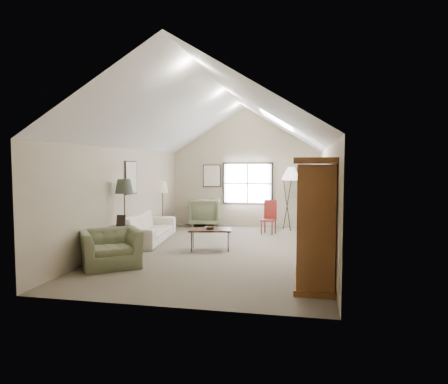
% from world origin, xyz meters
% --- Properties ---
extents(room_shell, '(5.01, 8.01, 4.00)m').
position_xyz_m(room_shell, '(0.00, 0.00, 3.21)').
color(room_shell, brown).
rests_on(room_shell, ground).
extents(window, '(1.72, 0.08, 1.42)m').
position_xyz_m(window, '(0.10, 3.96, 1.45)').
color(window, black).
rests_on(window, room_shell).
extents(skylight, '(0.80, 1.20, 0.52)m').
position_xyz_m(skylight, '(1.30, 0.90, 3.22)').
color(skylight, white).
rests_on(skylight, room_shell).
extents(wall_art, '(1.97, 3.71, 0.88)m').
position_xyz_m(wall_art, '(-1.88, 1.94, 1.73)').
color(wall_art, black).
rests_on(wall_art, room_shell).
extents(armoire, '(0.60, 1.50, 2.20)m').
position_xyz_m(armoire, '(2.18, -2.40, 1.10)').
color(armoire, brown).
rests_on(armoire, ground).
extents(tv_alcove, '(0.32, 1.30, 2.10)m').
position_xyz_m(tv_alcove, '(2.34, 1.60, 1.15)').
color(tv_alcove, white).
rests_on(tv_alcove, ground).
extents(media_console, '(0.34, 1.18, 0.60)m').
position_xyz_m(media_console, '(2.32, 1.60, 0.30)').
color(media_console, '#382316').
rests_on(media_console, ground).
extents(tv_panel, '(0.05, 0.90, 0.55)m').
position_xyz_m(tv_panel, '(2.32, 1.60, 0.92)').
color(tv_panel, black).
rests_on(tv_panel, media_console).
extents(sofa, '(1.26, 2.65, 0.75)m').
position_xyz_m(sofa, '(-2.20, 0.72, 0.37)').
color(sofa, beige).
rests_on(sofa, ground).
extents(armchair_near, '(1.54, 1.50, 0.76)m').
position_xyz_m(armchair_near, '(-1.90, -1.99, 0.38)').
color(armchair_near, '#686D4C').
rests_on(armchair_near, ground).
extents(armchair_far, '(1.16, 1.18, 0.94)m').
position_xyz_m(armchair_far, '(-1.33, 3.70, 0.47)').
color(armchair_far, '#666E4D').
rests_on(armchair_far, ground).
extents(coffee_table, '(1.10, 0.74, 0.52)m').
position_xyz_m(coffee_table, '(-0.25, -0.08, 0.26)').
color(coffee_table, '#362416').
rests_on(coffee_table, ground).
extents(bowl, '(0.29, 0.29, 0.06)m').
position_xyz_m(bowl, '(-0.25, -0.08, 0.55)').
color(bowl, '#3A2317').
rests_on(bowl, coffee_table).
extents(side_table, '(0.70, 0.70, 0.64)m').
position_xyz_m(side_table, '(-2.20, -0.88, 0.32)').
color(side_table, '#382417').
rests_on(side_table, ground).
extents(side_chair, '(0.47, 0.47, 1.02)m').
position_xyz_m(side_chair, '(0.95, 2.51, 0.51)').
color(side_chair, maroon).
rests_on(side_chair, ground).
extents(tripod_lamp, '(0.66, 0.66, 2.05)m').
position_xyz_m(tripod_lamp, '(1.58, 3.32, 1.03)').
color(tripod_lamp, white).
rests_on(tripod_lamp, ground).
extents(dark_lamp, '(0.47, 0.47, 1.79)m').
position_xyz_m(dark_lamp, '(-2.20, -0.68, 0.89)').
color(dark_lamp, black).
rests_on(dark_lamp, ground).
extents(tan_lamp, '(0.35, 0.35, 1.61)m').
position_xyz_m(tan_lamp, '(-2.20, 1.92, 0.80)').
color(tan_lamp, tan).
rests_on(tan_lamp, ground).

